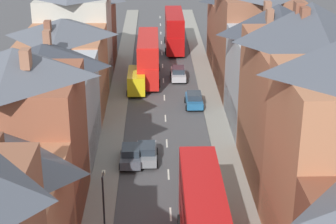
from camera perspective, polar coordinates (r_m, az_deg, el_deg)
pavement_left at (r=58.66m, az=-5.29°, el=0.12°), size 2.20×104.00×0.14m
pavement_right at (r=58.84m, az=4.67°, el=0.21°), size 2.20×104.00×0.14m
centre_line_dashes at (r=56.70m, az=-0.26°, el=-0.64°), size 0.14×97.80×0.01m
terrace_row_left at (r=43.04m, az=-13.58°, el=-0.37°), size 8.00×70.64×13.98m
terrace_row_right at (r=45.06m, az=13.10°, el=1.14°), size 8.00×70.21×14.48m
double_decker_bus_lead at (r=80.99m, az=0.63°, el=8.34°), size 2.74×10.80×5.30m
double_decker_bus_mid_street at (r=67.50m, az=-2.03°, el=5.58°), size 2.74×10.80×5.30m
double_decker_bus_far_approaching at (r=34.92m, az=3.52°, el=-10.82°), size 2.74×10.80×5.30m
car_near_blue at (r=47.29m, az=-3.78°, el=-4.36°), size 1.90×3.95×1.63m
car_near_silver at (r=78.84m, az=-1.93°, el=6.45°), size 1.90×4.51×1.60m
car_parked_right_a at (r=59.45m, az=2.66°, el=1.26°), size 1.90×3.84×1.61m
car_mid_black at (r=47.64m, az=-2.20°, el=-4.14°), size 1.90×4.04×1.60m
car_parked_left_b at (r=68.02m, az=1.04°, el=3.95°), size 1.90×4.40×1.61m
delivery_van at (r=63.85m, az=-3.20°, el=3.22°), size 2.20×5.20×2.41m
street_lamp at (r=35.32m, az=-6.52°, el=-9.71°), size 0.20×1.12×5.50m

